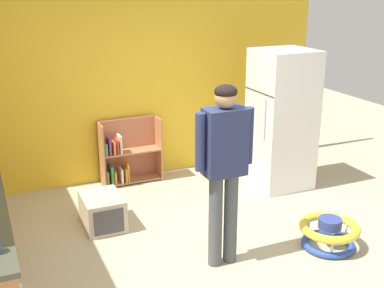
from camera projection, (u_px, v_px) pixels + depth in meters
ground_plane at (217, 253)px, 4.94m from camera, size 12.00×12.00×0.00m
back_wall at (140, 78)px, 6.54m from camera, size 5.20×0.06×2.70m
refrigerator at (282, 120)px, 6.32m from camera, size 0.73×0.68×1.78m
bookshelf at (126, 156)px, 6.58m from camera, size 0.80×0.28×0.85m
standing_person at (224, 161)px, 4.46m from camera, size 0.57×0.22×1.74m
baby_walker at (329, 233)px, 5.01m from camera, size 0.60×0.60×0.32m
pet_carrier at (103, 211)px, 5.43m from camera, size 0.42×0.55×0.36m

